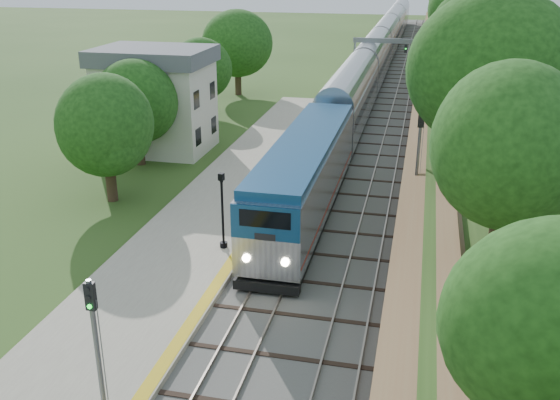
% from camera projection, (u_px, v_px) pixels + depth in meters
% --- Properties ---
extents(trackbed, '(9.50, 170.00, 0.28)m').
position_uv_depth(trackbed, '(387.00, 86.00, 73.71)').
color(trackbed, '#4C4944').
rests_on(trackbed, ground).
extents(platform, '(6.40, 68.00, 0.38)m').
position_uv_depth(platform, '(206.00, 226.00, 35.26)').
color(platform, gray).
rests_on(platform, ground).
extents(yellow_stripe, '(0.55, 68.00, 0.01)m').
position_uv_depth(yellow_stripe, '(254.00, 227.00, 34.59)').
color(yellow_stripe, gold).
rests_on(yellow_stripe, platform).
extents(embankment, '(10.64, 170.00, 11.70)m').
position_uv_depth(embankment, '(462.00, 73.00, 71.27)').
color(embankment, brown).
rests_on(embankment, ground).
extents(station_building, '(8.60, 6.60, 8.00)m').
position_uv_depth(station_building, '(156.00, 99.00, 48.38)').
color(station_building, beige).
rests_on(station_building, ground).
extents(signal_gantry, '(8.40, 0.38, 6.20)m').
position_uv_depth(signal_gantry, '(391.00, 52.00, 67.33)').
color(signal_gantry, slate).
rests_on(signal_gantry, ground).
extents(trees_behind_platform, '(7.82, 53.32, 7.21)m').
position_uv_depth(trees_behind_platform, '(137.00, 125.00, 39.16)').
color(trees_behind_platform, '#332316').
rests_on(trees_behind_platform, ground).
extents(train, '(3.15, 126.11, 4.63)m').
position_uv_depth(train, '(379.00, 53.00, 83.55)').
color(train, black).
rests_on(train, trackbed).
extents(lamppost_far, '(0.40, 0.40, 4.03)m').
position_uv_depth(lamppost_far, '(223.00, 215.00, 31.61)').
color(lamppost_far, black).
rests_on(lamppost_far, platform).
extents(signal_platform, '(0.31, 0.24, 5.22)m').
position_uv_depth(signal_platform, '(96.00, 339.00, 18.92)').
color(signal_platform, slate).
rests_on(signal_platform, platform).
extents(signal_farside, '(0.35, 0.28, 6.33)m').
position_uv_depth(signal_farside, '(419.00, 150.00, 36.02)').
color(signal_farside, slate).
rests_on(signal_farside, ground).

